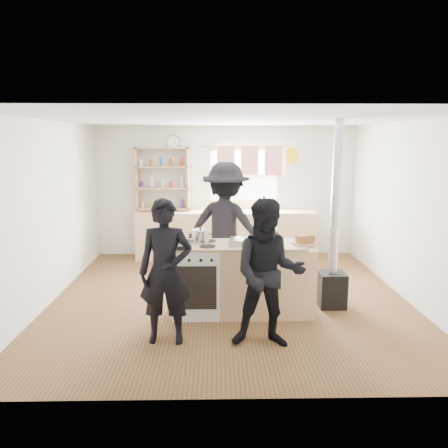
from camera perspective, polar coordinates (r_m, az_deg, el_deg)
The scene contains 14 objects.
ground at distance 6.36m, azimuth 0.75°, elevation -9.65°, with size 5.00×5.00×0.01m, color brown.
back_counter at distance 8.37m, azimuth 0.27°, elevation -1.38°, with size 3.40×0.55×0.90m, color #DAB583.
shelving_unit at distance 8.38m, azimuth -8.02°, elevation 5.89°, with size 1.00×0.28×1.20m.
thermos at distance 8.31m, azimuth 5.22°, elevation 2.66°, with size 0.10×0.10×0.29m, color silver.
cooking_island at distance 5.69m, azimuth 2.41°, elevation -7.13°, with size 1.97×0.64×0.93m.
skillet_greens at distance 5.37m, azimuth -5.67°, elevation -2.83°, with size 0.34×0.34×0.05m.
roast_tray at distance 5.49m, azimuth 2.55°, elevation -2.30°, with size 0.38×0.31×0.08m.
stockpot_stove at distance 5.63m, azimuth -3.08°, elevation -1.55°, with size 0.23×0.23×0.19m.
stockpot_counter at distance 5.70m, azimuth 5.62°, elevation -1.43°, with size 0.26×0.26×0.19m.
bread_board at distance 5.60m, azimuth 10.53°, elevation -2.13°, with size 0.33×0.27×0.12m.
flue_heater at distance 6.03m, azimuth 14.04°, elevation -4.54°, with size 0.35×0.35×2.50m.
person_near_left at distance 4.85m, azimuth -7.64°, elevation -6.20°, with size 0.59×0.39×1.62m, color black.
person_near_right at distance 4.73m, azimuth 5.82°, elevation -6.53°, with size 0.79×0.62×1.63m, color black.
person_far at distance 6.47m, azimuth 0.22°, elevation -0.41°, with size 1.24×0.71×1.92m, color black.
Camera 1 is at (-0.20, -5.95, 2.22)m, focal length 35.00 mm.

